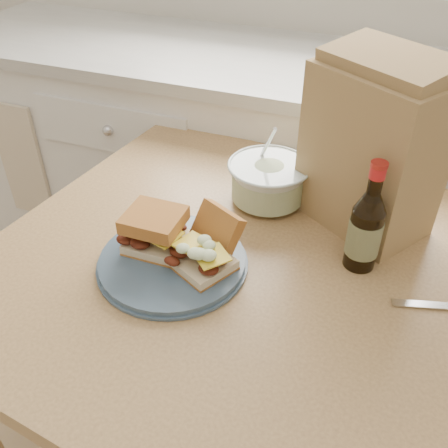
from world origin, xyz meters
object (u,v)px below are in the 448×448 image
(beer_bottle, at_px, (365,229))
(plate, at_px, (172,261))
(dining_table, at_px, (227,295))
(paper_bag, at_px, (372,152))
(coleslaw_bowl, at_px, (268,183))

(beer_bottle, bearing_deg, plate, -148.94)
(dining_table, xyz_separation_m, beer_bottle, (0.26, 0.07, 0.21))
(beer_bottle, distance_m, paper_bag, 0.18)
(beer_bottle, bearing_deg, coleslaw_bowl, 157.17)
(dining_table, xyz_separation_m, coleslaw_bowl, (0.02, 0.22, 0.17))
(coleslaw_bowl, bearing_deg, beer_bottle, -32.29)
(dining_table, distance_m, coleslaw_bowl, 0.28)
(dining_table, distance_m, paper_bag, 0.44)
(plate, bearing_deg, paper_bag, 42.15)
(beer_bottle, xyz_separation_m, paper_bag, (-0.02, 0.16, 0.08))
(beer_bottle, height_order, paper_bag, paper_bag)
(beer_bottle, relative_size, paper_bag, 0.69)
(paper_bag, bearing_deg, dining_table, -103.06)
(plate, relative_size, coleslaw_bowl, 1.53)
(plate, relative_size, beer_bottle, 1.24)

